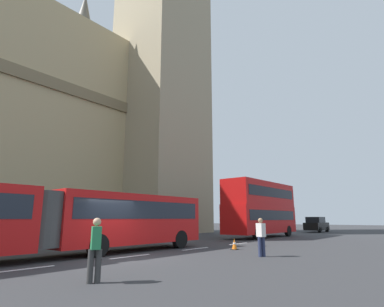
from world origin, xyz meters
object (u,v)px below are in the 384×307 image
traffic_cone_west (234,244)px  traffic_cone_middle (261,242)px  double_decker_bus (261,207)px  pedestrian_by_kerb (261,236)px  articulated_bus (39,217)px  sedan_lead (316,225)px  pedestrian_near_cones (95,247)px

traffic_cone_west → traffic_cone_middle: same height
double_decker_bus → pedestrian_by_kerb: bearing=-153.0°
double_decker_bus → pedestrian_by_kerb: size_ratio=5.73×
double_decker_bus → traffic_cone_west: size_ratio=16.68×
articulated_bus → pedestrian_by_kerb: articulated_bus is taller
traffic_cone_middle → pedestrian_by_kerb: size_ratio=0.34×
sedan_lead → double_decker_bus: bearing=179.3°
double_decker_bus → pedestrian_near_cones: bearing=-164.5°
articulated_bus → sedan_lead: (34.17, -0.17, -0.83)m
double_decker_bus → pedestrian_near_cones: size_ratio=5.73×
traffic_cone_west → pedestrian_near_cones: 10.10m
double_decker_bus → pedestrian_by_kerb: 14.50m
articulated_bus → traffic_cone_middle: size_ratio=31.56×
traffic_cone_west → pedestrian_by_kerb: pedestrian_by_kerb is taller
double_decker_bus → sedan_lead: 14.42m
articulated_bus → traffic_cone_west: 9.88m
articulated_bus → pedestrian_near_cones: bearing=-99.5°
pedestrian_near_cones → double_decker_bus: bearing=15.5°
traffic_cone_west → traffic_cone_middle: 2.78m
articulated_bus → traffic_cone_middle: (11.72, -4.12, -1.46)m
sedan_lead → pedestrian_by_kerb: sedan_lead is taller
sedan_lead → pedestrian_near_cones: bearing=-171.0°
traffic_cone_middle → pedestrian_by_kerb: (-4.67, -2.43, 0.63)m
articulated_bus → pedestrian_near_cones: (-0.96, -5.76, -0.83)m
sedan_lead → traffic_cone_west: size_ratio=7.59×
articulated_bus → pedestrian_by_kerb: 9.65m
double_decker_bus → traffic_cone_west: (-10.92, -3.92, -2.43)m
traffic_cone_middle → pedestrian_near_cones: (-12.68, -1.65, 0.63)m
double_decker_bus → pedestrian_near_cones: double_decker_bus is taller
articulated_bus → pedestrian_by_kerb: size_ratio=10.83×
double_decker_bus → traffic_cone_middle: (-8.15, -4.12, -2.43)m
double_decker_bus → sedan_lead: (14.30, -0.17, -1.80)m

